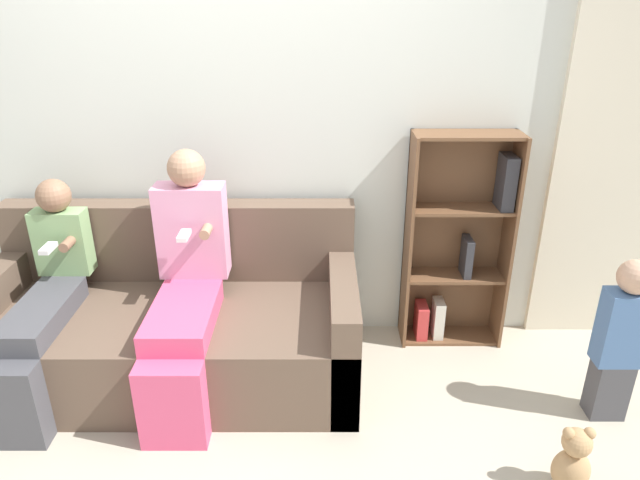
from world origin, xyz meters
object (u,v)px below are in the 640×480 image
object	(u,v)px
couch	(174,327)
child_seated	(45,300)
toddler_standing	(622,339)
bookshelf	(459,244)
adult_seated	(187,281)
teddy_bear	(574,461)

from	to	relation	value
couch	child_seated	size ratio (longest dim) A/B	1.85
couch	toddler_standing	size ratio (longest dim) A/B	2.31
couch	bookshelf	bearing A→B (deg)	12.79
child_seated	adult_seated	bearing A→B (deg)	3.63
adult_seated	toddler_standing	xyz separation A→B (m)	(2.09, -0.26, -0.17)
adult_seated	bookshelf	bearing A→B (deg)	17.39
adult_seated	teddy_bear	size ratio (longest dim) A/B	3.78
child_seated	bookshelf	size ratio (longest dim) A/B	0.84
child_seated	teddy_bear	bearing A→B (deg)	-15.53
couch	teddy_bear	world-z (taller)	couch
teddy_bear	bookshelf	bearing A→B (deg)	102.68
toddler_standing	adult_seated	bearing A→B (deg)	173.03
adult_seated	bookshelf	distance (m)	1.53
adult_seated	toddler_standing	size ratio (longest dim) A/B	1.44
child_seated	toddler_standing	world-z (taller)	child_seated
child_seated	couch	bearing A→B (deg)	13.75
adult_seated	bookshelf	xyz separation A→B (m)	(1.46, 0.46, -0.00)
teddy_bear	adult_seated	bearing A→B (deg)	157.35
toddler_standing	teddy_bear	xyz separation A→B (m)	(-0.36, -0.47, -0.29)
toddler_standing	teddy_bear	size ratio (longest dim) A/B	2.63
adult_seated	toddler_standing	bearing A→B (deg)	-6.97
child_seated	toddler_standing	distance (m)	2.81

